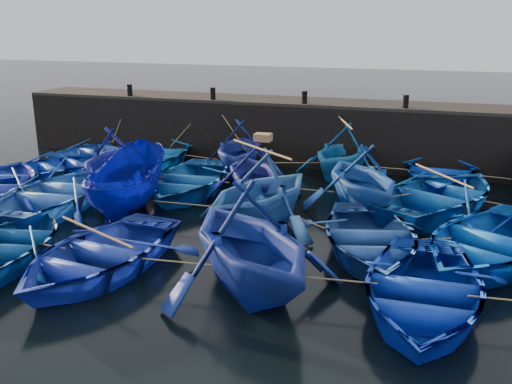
% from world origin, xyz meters
% --- Properties ---
extents(ground, '(120.00, 120.00, 0.00)m').
position_xyz_m(ground, '(0.00, 0.00, 0.00)').
color(ground, black).
rests_on(ground, ground).
extents(quay_wall, '(26.00, 2.50, 2.50)m').
position_xyz_m(quay_wall, '(0.00, 10.50, 1.25)').
color(quay_wall, black).
rests_on(quay_wall, ground).
extents(quay_top, '(26.00, 2.50, 0.12)m').
position_xyz_m(quay_top, '(0.00, 10.50, 2.56)').
color(quay_top, black).
rests_on(quay_top, quay_wall).
extents(bollard_0, '(0.24, 0.24, 0.50)m').
position_xyz_m(bollard_0, '(-8.00, 9.60, 2.87)').
color(bollard_0, black).
rests_on(bollard_0, quay_top).
extents(bollard_1, '(0.24, 0.24, 0.50)m').
position_xyz_m(bollard_1, '(-4.00, 9.60, 2.87)').
color(bollard_1, black).
rests_on(bollard_1, quay_top).
extents(bollard_2, '(0.24, 0.24, 0.50)m').
position_xyz_m(bollard_2, '(0.00, 9.60, 2.87)').
color(bollard_2, black).
rests_on(bollard_2, quay_top).
extents(bollard_3, '(0.24, 0.24, 0.50)m').
position_xyz_m(bollard_3, '(4.00, 9.60, 2.87)').
color(bollard_3, black).
rests_on(bollard_3, quay_top).
extents(boat_0, '(4.37, 5.16, 0.91)m').
position_xyz_m(boat_0, '(-8.71, 7.83, 0.46)').
color(boat_0, '#19459D').
rests_on(boat_0, ground).
extents(boat_1, '(5.46, 6.41, 1.13)m').
position_xyz_m(boat_1, '(-5.83, 7.83, 0.56)').
color(boat_1, '#0B5AA9').
rests_on(boat_1, ground).
extents(boat_2, '(4.46, 4.88, 2.18)m').
position_xyz_m(boat_2, '(-2.06, 7.45, 1.09)').
color(boat_2, navy).
rests_on(boat_2, ground).
extents(boat_3, '(4.40, 4.83, 2.18)m').
position_xyz_m(boat_3, '(1.89, 8.16, 1.09)').
color(boat_3, blue).
rests_on(boat_3, ground).
extents(boat_4, '(3.86, 5.31, 1.08)m').
position_xyz_m(boat_4, '(5.46, 8.13, 0.54)').
color(boat_4, '#022E9F').
rests_on(boat_4, ground).
extents(boat_6, '(5.34, 5.93, 1.01)m').
position_xyz_m(boat_6, '(-8.41, 4.67, 0.51)').
color(boat_6, '#0E3598').
rests_on(boat_6, ground).
extents(boat_7, '(4.42, 4.94, 2.34)m').
position_xyz_m(boat_7, '(-5.54, 4.14, 1.17)').
color(boat_7, navy).
rests_on(boat_7, ground).
extents(boat_8, '(4.04, 5.41, 1.07)m').
position_xyz_m(boat_8, '(-2.90, 4.38, 0.54)').
color(boat_8, '#145AAB').
rests_on(boat_8, ground).
extents(boat_9, '(4.89, 5.10, 2.07)m').
position_xyz_m(boat_9, '(-0.46, 4.45, 1.04)').
color(boat_9, navy).
rests_on(boat_9, ground).
extents(boat_10, '(5.31, 5.54, 2.25)m').
position_xyz_m(boat_10, '(3.14, 4.46, 1.13)').
color(boat_10, '#164691').
rests_on(boat_10, ground).
extents(boat_11, '(6.33, 7.02, 1.20)m').
position_xyz_m(boat_11, '(5.55, 5.05, 0.60)').
color(boat_11, '#0C4FA6').
rests_on(boat_11, ground).
extents(boat_14, '(4.26, 5.66, 1.12)m').
position_xyz_m(boat_14, '(-6.22, 1.55, 0.56)').
color(boat_14, blue).
rests_on(boat_14, ground).
extents(boat_15, '(3.04, 5.35, 1.95)m').
position_xyz_m(boat_15, '(-3.76, 1.80, 0.97)').
color(boat_15, '#000774').
rests_on(boat_15, ground).
extents(boat_16, '(5.13, 5.52, 2.37)m').
position_xyz_m(boat_16, '(0.57, 1.87, 1.19)').
color(boat_16, '#235595').
rests_on(boat_16, ground).
extents(boat_17, '(4.75, 5.77, 1.04)m').
position_xyz_m(boat_17, '(3.83, 0.83, 0.52)').
color(boat_17, navy).
rests_on(boat_17, ground).
extents(boat_18, '(6.07, 6.83, 1.17)m').
position_xyz_m(boat_18, '(6.74, 1.33, 0.58)').
color(boat_18, '#054AC2').
rests_on(boat_18, ground).
extents(boat_21, '(4.04, 5.06, 0.94)m').
position_xyz_m(boat_21, '(-4.80, -2.22, 0.47)').
color(boat_21, navy).
rests_on(boat_21, ground).
extents(boat_22, '(4.28, 5.56, 1.07)m').
position_xyz_m(boat_22, '(-2.23, -2.26, 0.53)').
color(boat_22, '#1D35B3').
rests_on(boat_22, ground).
extents(boat_23, '(6.37, 6.40, 2.55)m').
position_xyz_m(boat_23, '(1.55, -2.08, 1.28)').
color(boat_23, navy).
rests_on(boat_23, ground).
extents(boat_24, '(3.80, 5.28, 1.09)m').
position_xyz_m(boat_24, '(5.24, -1.89, 0.54)').
color(boat_24, '#0A2EBC').
rests_on(boat_24, ground).
extents(wooden_crate, '(0.55, 0.42, 0.25)m').
position_xyz_m(wooden_crate, '(-0.16, 4.45, 2.20)').
color(wooden_crate, '#946640').
rests_on(wooden_crate, boat_9).
extents(mooring_ropes, '(17.53, 11.81, 2.10)m').
position_xyz_m(mooring_ropes, '(0.18, 5.07, 0.89)').
color(mooring_ropes, tan).
rests_on(mooring_ropes, ground).
extents(loose_oars, '(10.04, 12.51, 1.37)m').
position_xyz_m(loose_oars, '(1.45, 3.21, 1.74)').
color(loose_oars, '#99724C').
rests_on(loose_oars, ground).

